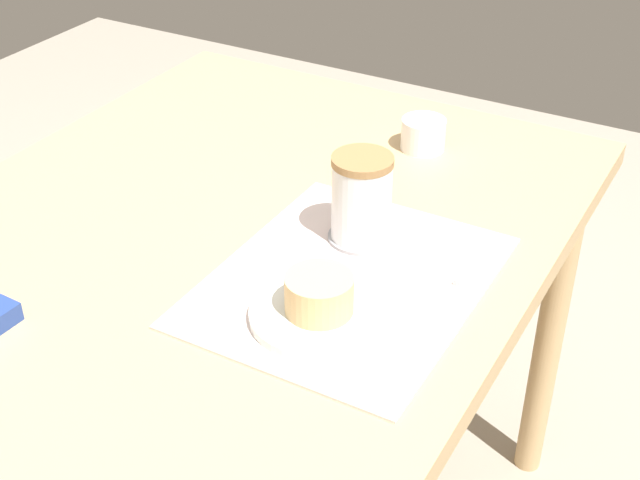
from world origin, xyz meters
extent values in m
cylinder|color=tan|center=(0.56, -0.36, 0.34)|extent=(0.05, 0.05, 0.67)
cylinder|color=tan|center=(0.56, 0.36, 0.34)|extent=(0.05, 0.05, 0.67)
cube|color=tan|center=(0.00, 0.00, 0.69)|extent=(1.23, 0.83, 0.04)
cylinder|color=#997047|center=(0.04, 0.50, 0.20)|extent=(0.04, 0.04, 0.40)
cube|color=silver|center=(0.06, -0.20, 0.71)|extent=(0.39, 0.31, 0.00)
cylinder|color=silver|center=(-0.02, -0.21, 0.72)|extent=(0.16, 0.16, 0.01)
cylinder|color=#E5BC7F|center=(-0.02, -0.21, 0.75)|extent=(0.08, 0.08, 0.05)
cylinder|color=#99999E|center=(0.15, -0.17, 0.71)|extent=(0.09, 0.09, 0.00)
cylinder|color=white|center=(0.15, -0.17, 0.77)|extent=(0.08, 0.08, 0.11)
cylinder|color=#9E7547|center=(0.15, -0.17, 0.83)|extent=(0.08, 0.08, 0.01)
torus|color=white|center=(0.19, -0.17, 0.77)|extent=(0.06, 0.01, 0.06)
cylinder|color=silver|center=(0.18, -0.33, 0.71)|extent=(0.13, 0.03, 0.01)
cylinder|color=white|center=(0.44, -0.14, 0.73)|extent=(0.07, 0.07, 0.05)
camera|label=1|loc=(-0.74, -0.61, 1.35)|focal=50.00mm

